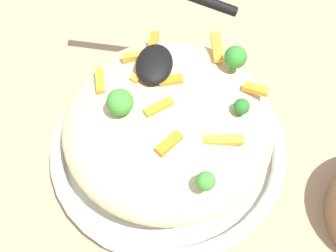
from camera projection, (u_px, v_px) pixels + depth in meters
The scene contains 18 objects.
ground_plane at pixel (168, 155), 0.52m from camera, with size 2.40×2.40×0.00m, color #9E7F60.
serving_bowl at pixel (168, 147), 0.50m from camera, with size 0.28×0.28×0.04m.
pasta_mound at pixel (168, 123), 0.45m from camera, with size 0.24×0.24×0.08m, color #DBC689.
carrot_piece_0 at pixel (159, 107), 0.42m from camera, with size 0.03×0.01×0.01m, color orange.
carrot_piece_1 at pixel (136, 56), 0.46m from camera, with size 0.03×0.01×0.01m, color orange.
carrot_piece_2 at pixel (169, 144), 0.40m from camera, with size 0.03×0.01×0.01m, color orange.
carrot_piece_3 at pixel (147, 70), 0.44m from camera, with size 0.04×0.01×0.01m, color orange.
carrot_piece_4 at pixel (217, 47), 0.47m from camera, with size 0.04×0.01×0.01m, color orange.
carrot_piece_5 at pixel (100, 80), 0.44m from camera, with size 0.03×0.01×0.01m, color orange.
carrot_piece_6 at pixel (256, 89), 0.44m from camera, with size 0.03×0.01×0.01m, color orange.
carrot_piece_7 at pixel (223, 140), 0.40m from camera, with size 0.04×0.01×0.01m, color orange.
carrot_piece_8 at pixel (153, 47), 0.47m from camera, with size 0.04×0.01×0.01m, color orange.
carrot_piece_9 at pixel (172, 81), 0.43m from camera, with size 0.03×0.01×0.01m, color orange.
broccoli_floret_0 at pixel (235, 57), 0.44m from camera, with size 0.02×0.02×0.03m.
broccoli_floret_1 at pixel (241, 107), 0.41m from camera, with size 0.02×0.02×0.02m.
broccoli_floret_2 at pixel (206, 181), 0.37m from camera, with size 0.02×0.02×0.02m.
broccoli_floret_3 at pixel (120, 102), 0.41m from camera, with size 0.03×0.03×0.03m.
serving_spoon at pixel (157, 32), 0.45m from camera, with size 0.12×0.18×0.08m.
Camera 1 is at (0.24, 0.02, 0.46)m, focal length 43.68 mm.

